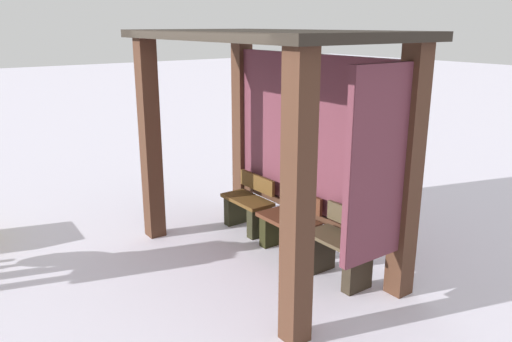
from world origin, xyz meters
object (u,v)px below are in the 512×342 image
(bench_center_inside, at_px, (289,228))
(bench_right_inside, at_px, (340,251))
(bench_left_inside, at_px, (248,208))
(bus_shelter, at_px, (284,110))

(bench_center_inside, bearing_deg, bench_right_inside, -0.06)
(bench_left_inside, bearing_deg, bench_center_inside, 0.04)
(bus_shelter, bearing_deg, bench_center_inside, 119.75)
(bench_center_inside, height_order, bench_right_inside, bench_right_inside)
(bench_center_inside, distance_m, bench_right_inside, 0.83)
(bus_shelter, xyz_separation_m, bench_center_inside, (-0.11, 0.19, -1.41))
(bench_center_inside, bearing_deg, bus_shelter, -60.25)
(bench_left_inside, distance_m, bench_right_inside, 1.66)
(bench_left_inside, bearing_deg, bus_shelter, -11.26)
(bench_left_inside, distance_m, bench_center_inside, 0.83)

